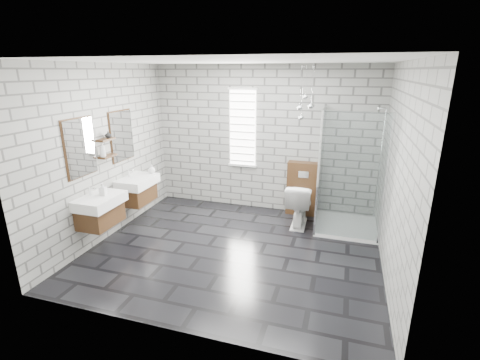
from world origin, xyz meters
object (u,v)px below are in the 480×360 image
at_px(shower_enclosure, 342,202).
at_px(toilet, 299,204).
at_px(vanity_left, 98,202).
at_px(cistern_panel, 303,189).
at_px(vanity_right, 135,182).

xyz_separation_m(shower_enclosure, toilet, (-0.70, 0.01, -0.12)).
relative_size(vanity_left, shower_enclosure, 0.77).
bearing_deg(cistern_panel, shower_enclosure, -36.41).
relative_size(vanity_left, vanity_right, 1.00).
distance_m(cistern_panel, shower_enclosure, 0.87).
relative_size(shower_enclosure, toilet, 2.67).
distance_m(vanity_left, cistern_panel, 3.52).
xyz_separation_m(vanity_left, cistern_panel, (2.71, 2.24, -0.26)).
bearing_deg(cistern_panel, vanity_right, -154.85).
xyz_separation_m(vanity_right, toilet, (2.71, 0.77, -0.38)).
height_order(vanity_right, cistern_panel, vanity_right).
distance_m(vanity_left, vanity_right, 0.97).
relative_size(vanity_right, cistern_panel, 1.57).
height_order(shower_enclosure, toilet, shower_enclosure).
bearing_deg(vanity_right, shower_enclosure, 12.47).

